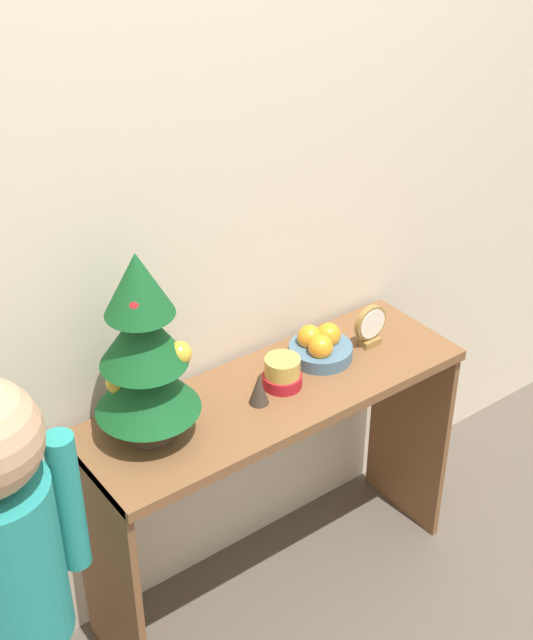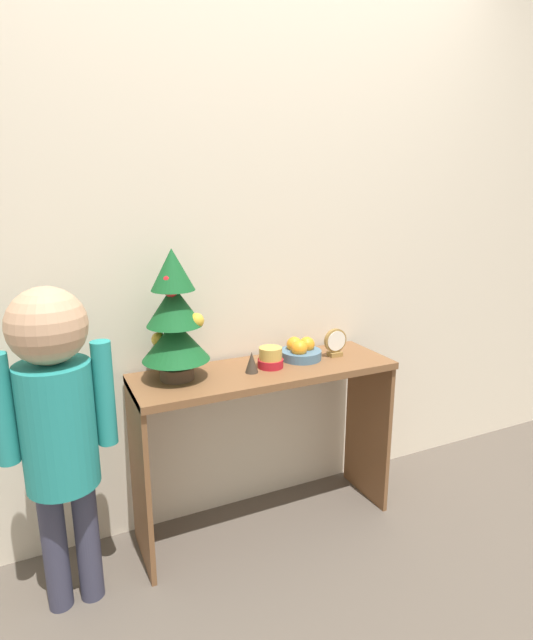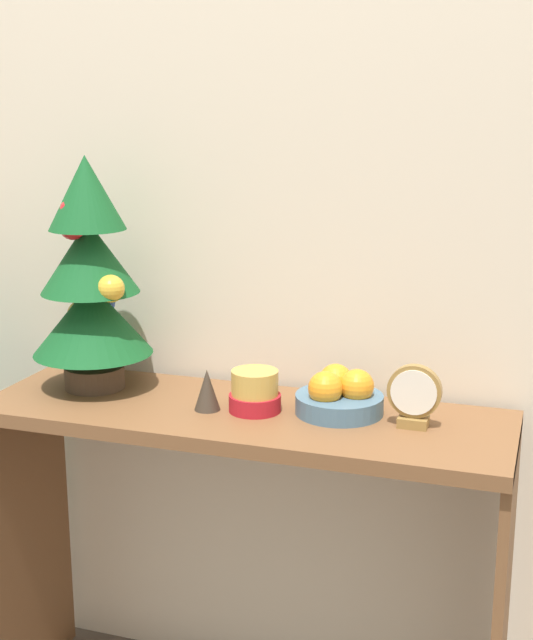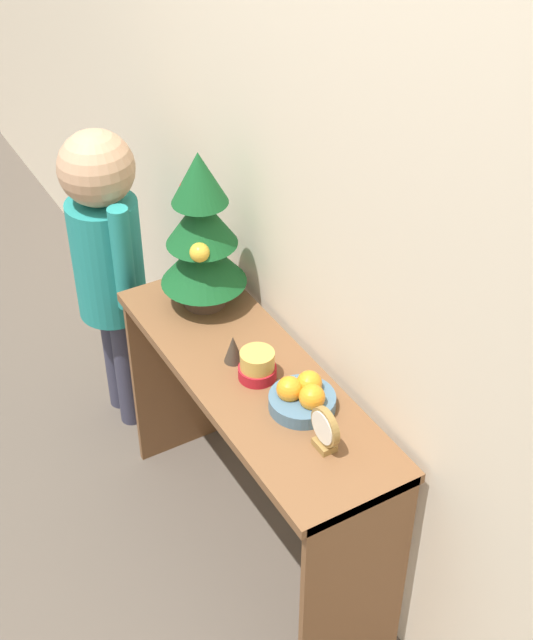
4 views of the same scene
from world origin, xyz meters
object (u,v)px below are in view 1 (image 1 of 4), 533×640
fruit_bowl (320,346)px  desk_clock (370,326)px  child_figure (4,545)px  singing_bowl (282,373)px  figurine (259,389)px  mini_tree (143,352)px

fruit_bowl → desk_clock: 0.16m
child_figure → fruit_bowl: bearing=8.8°
singing_bowl → desk_clock: bearing=1.7°
singing_bowl → figurine: 0.10m
child_figure → mini_tree: bearing=18.2°
desk_clock → figurine: size_ratio=1.46×
mini_tree → child_figure: 0.53m
desk_clock → child_figure: bearing=-174.0°
desk_clock → figurine: 0.42m
mini_tree → singing_bowl: mini_tree is taller
figurine → child_figure: size_ratio=0.07×
mini_tree → figurine: 0.36m
mini_tree → child_figure: size_ratio=0.44×
desk_clock → child_figure: 1.17m
mini_tree → desk_clock: bearing=-2.0°
fruit_bowl → figurine: fruit_bowl is taller
singing_bowl → child_figure: child_figure is taller
mini_tree → fruit_bowl: size_ratio=2.84×
figurine → child_figure: child_figure is taller
mini_tree → desk_clock: size_ratio=4.05×
fruit_bowl → desk_clock: bearing=-12.2°
singing_bowl → figurine: bearing=-166.1°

